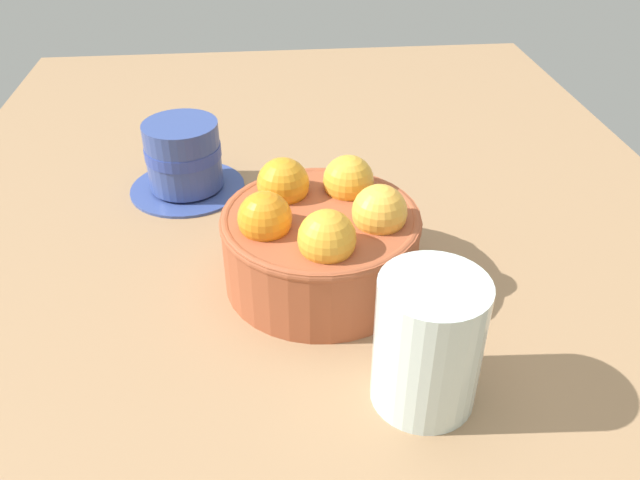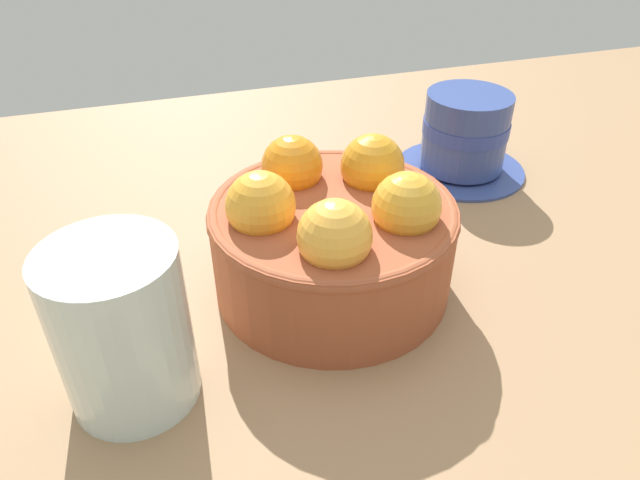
# 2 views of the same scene
# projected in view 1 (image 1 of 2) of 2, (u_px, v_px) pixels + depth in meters

# --- Properties ---
(ground_plane) EXTENTS (1.30, 0.82, 0.05)m
(ground_plane) POSITION_uv_depth(u_px,v_px,m) (321.00, 299.00, 0.59)
(ground_plane) COLOR #997551
(terracotta_bowl) EXTENTS (0.17, 0.17, 0.10)m
(terracotta_bowl) POSITION_uv_depth(u_px,v_px,m) (321.00, 238.00, 0.55)
(terracotta_bowl) COLOR #9E4C2D
(terracotta_bowl) RESTS_ON ground_plane
(coffee_cup) EXTENTS (0.13, 0.13, 0.08)m
(coffee_cup) POSITION_uv_depth(u_px,v_px,m) (184.00, 159.00, 0.69)
(coffee_cup) COLOR #35498D
(coffee_cup) RESTS_ON ground_plane
(water_glass) EXTENTS (0.07, 0.07, 0.10)m
(water_glass) POSITION_uv_depth(u_px,v_px,m) (428.00, 343.00, 0.44)
(water_glass) COLOR silver
(water_glass) RESTS_ON ground_plane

